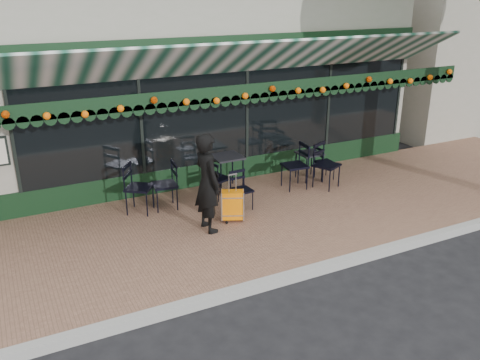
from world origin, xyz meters
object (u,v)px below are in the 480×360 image
suitcase (233,205)px  chair_solo (139,188)px  woman (207,183)px  cafe_table_a (310,155)px  chair_b_left (164,185)px  chair_b_front (242,191)px  chair_b_right (219,179)px  chair_a_front (327,166)px  cafe_table_b (227,159)px  chair_a_left (295,166)px  chair_a_right (325,163)px

suitcase → chair_solo: 1.87m
woman → cafe_table_a: 3.39m
chair_b_left → cafe_table_a: bearing=97.5°
chair_b_front → chair_b_right: bearing=97.5°
chair_a_front → cafe_table_a: bearing=70.6°
cafe_table_b → chair_b_left: chair_b_left is taller
cafe_table_a → chair_a_left: 0.68m
cafe_table_b → chair_a_front: 2.18m
chair_a_left → cafe_table_a: bearing=123.8°
chair_b_left → chair_a_left: bearing=91.4°
suitcase → chair_a_front: chair_a_front is taller
chair_a_front → chair_b_front: size_ratio=1.27×
chair_a_left → chair_b_front: bearing=-66.7°
cafe_table_a → cafe_table_b: cafe_table_b is taller
chair_b_front → chair_solo: chair_solo is taller
chair_b_left → chair_b_right: (1.18, 0.01, -0.07)m
chair_a_right → chair_b_right: size_ratio=0.94×
woman → chair_b_front: (0.94, 0.54, -0.51)m
chair_a_right → chair_b_right: chair_b_right is taller
chair_a_front → chair_b_right: 2.40m
chair_a_left → chair_a_front: chair_a_left is taller
chair_a_right → chair_b_front: bearing=107.9°
chair_b_left → chair_a_right: bearing=95.2°
suitcase → chair_solo: chair_solo is taller
chair_b_left → suitcase: bearing=45.5°
woman → chair_b_left: woman is taller
suitcase → chair_b_front: size_ratio=1.19×
cafe_table_a → suitcase: bearing=-154.1°
cafe_table_b → chair_b_front: chair_b_front is taller
woman → chair_a_left: bearing=-71.4°
chair_b_right → woman: bearing=131.1°
chair_b_left → chair_b_right: chair_b_left is taller
cafe_table_a → chair_b_right: chair_b_right is taller
woman → chair_a_right: bearing=-74.5°
cafe_table_b → chair_a_left: chair_a_left is taller
chair_a_right → cafe_table_a: bearing=68.5°
cafe_table_b → chair_b_left: size_ratio=0.80×
cafe_table_a → chair_solo: 3.97m
cafe_table_a → chair_a_front: bearing=-85.4°
woman → cafe_table_b: size_ratio=2.35×
chair_a_right → suitcase: bearing=113.4°
chair_b_right → chair_b_front: bearing=174.8°
chair_a_left → chair_a_front: bearing=72.2°
cafe_table_b → chair_b_front: (-0.19, -1.07, -0.30)m
chair_b_left → chair_b_front: 1.52m
chair_b_left → cafe_table_b: bearing=108.9°
cafe_table_b → chair_b_front: 1.13m
cafe_table_b → chair_a_right: bearing=-9.9°
chair_a_front → chair_b_left: size_ratio=1.03×
cafe_table_b → chair_a_right: size_ratio=1.00×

